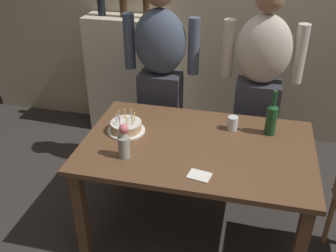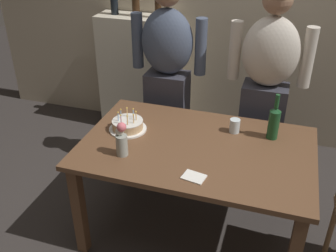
{
  "view_description": "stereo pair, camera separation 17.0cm",
  "coord_description": "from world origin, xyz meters",
  "px_view_note": "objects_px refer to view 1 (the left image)",
  "views": [
    {
      "loc": [
        0.3,
        -2.12,
        2.1
      ],
      "look_at": [
        -0.2,
        0.02,
        0.84
      ],
      "focal_mm": 41.42,
      "sensor_mm": 36.0,
      "label": 1
    },
    {
      "loc": [
        0.47,
        -2.07,
        2.1
      ],
      "look_at": [
        -0.2,
        0.02,
        0.84
      ],
      "focal_mm": 41.42,
      "sensor_mm": 36.0,
      "label": 2
    }
  ],
  "objects_px": {
    "wine_bottle": "(272,118)",
    "person_man_bearded": "(160,79)",
    "person_woman_cardigan": "(259,88)",
    "birthday_cake": "(126,127)",
    "water_glass_near": "(233,123)",
    "flower_vase": "(124,142)",
    "napkin_stack": "(199,176)"
  },
  "relations": [
    {
      "from": "birthday_cake",
      "to": "napkin_stack",
      "type": "height_order",
      "value": "birthday_cake"
    },
    {
      "from": "napkin_stack",
      "to": "birthday_cake",
      "type": "bearing_deg",
      "value": 145.92
    },
    {
      "from": "napkin_stack",
      "to": "person_man_bearded",
      "type": "height_order",
      "value": "person_man_bearded"
    },
    {
      "from": "person_man_bearded",
      "to": "person_woman_cardigan",
      "type": "bearing_deg",
      "value": -180.0
    },
    {
      "from": "person_woman_cardigan",
      "to": "wine_bottle",
      "type": "bearing_deg",
      "value": 102.4
    },
    {
      "from": "napkin_stack",
      "to": "person_woman_cardigan",
      "type": "relative_size",
      "value": 0.08
    },
    {
      "from": "wine_bottle",
      "to": "birthday_cake",
      "type": "bearing_deg",
      "value": -168.48
    },
    {
      "from": "birthday_cake",
      "to": "wine_bottle",
      "type": "relative_size",
      "value": 0.82
    },
    {
      "from": "person_man_bearded",
      "to": "birthday_cake",
      "type": "bearing_deg",
      "value": 83.02
    },
    {
      "from": "birthday_cake",
      "to": "flower_vase",
      "type": "xyz_separation_m",
      "value": [
        0.09,
        -0.29,
        0.07
      ]
    },
    {
      "from": "birthday_cake",
      "to": "person_man_bearded",
      "type": "relative_size",
      "value": 0.16
    },
    {
      "from": "napkin_stack",
      "to": "person_man_bearded",
      "type": "xyz_separation_m",
      "value": [
        -0.49,
        1.04,
        0.13
      ]
    },
    {
      "from": "person_man_bearded",
      "to": "person_woman_cardigan",
      "type": "xyz_separation_m",
      "value": [
        0.78,
        0.0,
        0.0
      ]
    },
    {
      "from": "birthday_cake",
      "to": "person_woman_cardigan",
      "type": "height_order",
      "value": "person_woman_cardigan"
    },
    {
      "from": "person_man_bearded",
      "to": "napkin_stack",
      "type": "bearing_deg",
      "value": 115.44
    },
    {
      "from": "napkin_stack",
      "to": "flower_vase",
      "type": "bearing_deg",
      "value": 169.07
    },
    {
      "from": "birthday_cake",
      "to": "person_man_bearded",
      "type": "xyz_separation_m",
      "value": [
        0.08,
        0.65,
        0.1
      ]
    },
    {
      "from": "flower_vase",
      "to": "person_woman_cardigan",
      "type": "distance_m",
      "value": 1.22
    },
    {
      "from": "water_glass_near",
      "to": "wine_bottle",
      "type": "bearing_deg",
      "value": 0.08
    },
    {
      "from": "birthday_cake",
      "to": "water_glass_near",
      "type": "height_order",
      "value": "birthday_cake"
    },
    {
      "from": "wine_bottle",
      "to": "napkin_stack",
      "type": "height_order",
      "value": "wine_bottle"
    },
    {
      "from": "water_glass_near",
      "to": "wine_bottle",
      "type": "distance_m",
      "value": 0.26
    },
    {
      "from": "wine_bottle",
      "to": "napkin_stack",
      "type": "bearing_deg",
      "value": -123.69
    },
    {
      "from": "birthday_cake",
      "to": "person_woman_cardigan",
      "type": "xyz_separation_m",
      "value": [
        0.86,
        0.65,
        0.1
      ]
    },
    {
      "from": "wine_bottle",
      "to": "flower_vase",
      "type": "height_order",
      "value": "wine_bottle"
    },
    {
      "from": "wine_bottle",
      "to": "person_man_bearded",
      "type": "height_order",
      "value": "person_man_bearded"
    },
    {
      "from": "wine_bottle",
      "to": "person_woman_cardigan",
      "type": "distance_m",
      "value": 0.46
    },
    {
      "from": "person_woman_cardigan",
      "to": "person_man_bearded",
      "type": "bearing_deg",
      "value": 0.0
    },
    {
      "from": "flower_vase",
      "to": "napkin_stack",
      "type": "bearing_deg",
      "value": -10.93
    },
    {
      "from": "wine_bottle",
      "to": "person_man_bearded",
      "type": "distance_m",
      "value": 0.99
    },
    {
      "from": "wine_bottle",
      "to": "flower_vase",
      "type": "distance_m",
      "value": 1.0
    },
    {
      "from": "flower_vase",
      "to": "person_man_bearded",
      "type": "distance_m",
      "value": 0.94
    }
  ]
}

